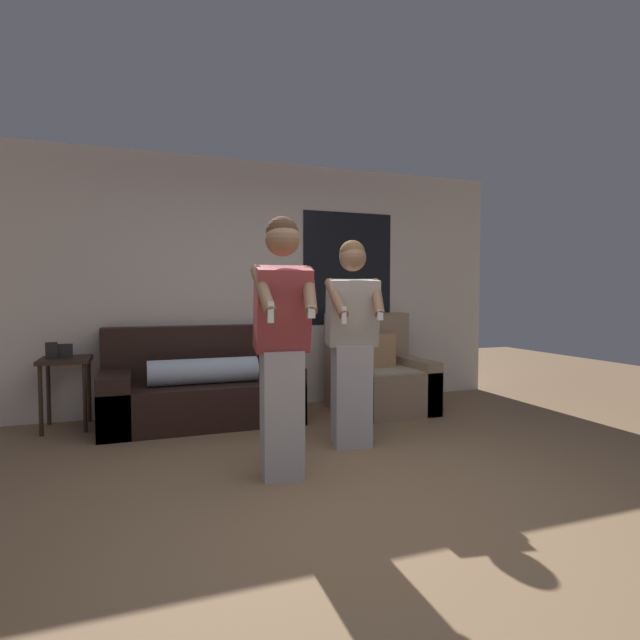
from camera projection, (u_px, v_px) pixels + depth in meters
ground_plane at (362, 510)px, 2.88m from camera, size 14.00×14.00×0.00m
wall_back at (255, 285)px, 5.50m from camera, size 5.96×0.07×2.70m
couch at (202, 390)px, 4.89m from camera, size 1.85×0.89×0.93m
armchair at (378, 379)px, 5.38m from camera, size 0.96×0.89×1.04m
side_table at (65, 369)px, 4.62m from camera, size 0.43×0.49×0.81m
person_left at (282, 343)px, 3.34m from camera, size 0.43×0.52×1.76m
person_right at (352, 342)px, 4.07m from camera, size 0.46×0.52×1.69m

